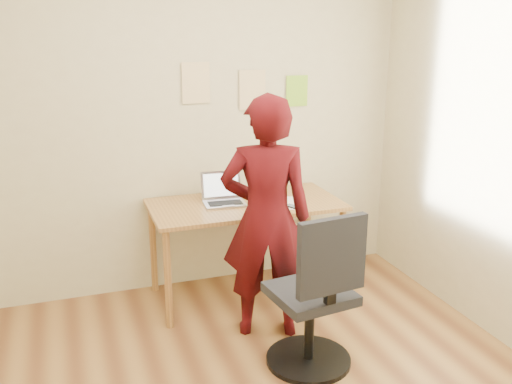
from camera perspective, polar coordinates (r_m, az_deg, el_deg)
name	(u,v)px	position (r m, az deg, el deg)	size (l,w,h in m)	color
room	(260,171)	(2.66, 0.42, 2.11)	(3.58, 3.58, 2.78)	brown
desk	(245,214)	(4.23, -1.07, -2.20)	(1.40, 0.70, 0.74)	olive
laptop	(223,196)	(4.20, -3.29, -0.42)	(0.32, 0.29, 0.22)	#A9A9B0
paper_sheet	(291,203)	(4.20, 3.48, -1.09)	(0.23, 0.32, 0.00)	white
phone	(293,206)	(4.11, 3.69, -1.45)	(0.10, 0.12, 0.01)	black
wall_note_left	(196,83)	(4.30, -6.03, 10.80)	(0.21, 0.00, 0.30)	#DABB82
wall_note_mid	(252,90)	(4.43, -0.35, 10.18)	(0.21, 0.00, 0.30)	#DABB82
wall_note_right	(297,91)	(4.56, 4.11, 10.05)	(0.18, 0.00, 0.24)	#84C12B
office_chair	(316,303)	(3.43, 6.01, -11.00)	(0.52, 0.52, 1.01)	black
person	(266,218)	(3.67, 1.03, -2.65)	(0.59, 0.39, 1.61)	#3C080A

